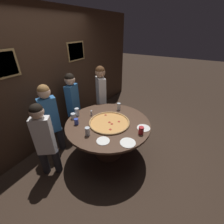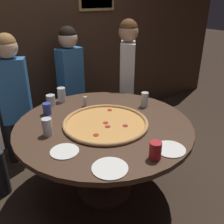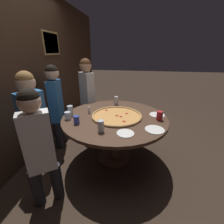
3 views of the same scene
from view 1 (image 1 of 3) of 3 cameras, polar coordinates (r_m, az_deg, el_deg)
name	(u,v)px [view 1 (image 1 of 3)]	position (r m, az deg, el deg)	size (l,w,h in m)	color
ground_plane	(108,153)	(3.15, -1.36, -15.26)	(24.00, 24.00, 0.00)	#38281E
back_wall	(50,80)	(3.29, -22.62, 11.21)	(6.40, 0.08, 2.60)	#3D281C
dining_table	(108,129)	(2.76, -1.51, -6.41)	(1.50, 1.50, 0.74)	#4C3323
giant_pizza	(109,122)	(2.66, -1.01, -3.93)	(0.72, 0.72, 0.03)	#E0994C
drink_cup_beside_pizza	(76,122)	(2.68, -13.43, -3.54)	(0.08, 0.08, 0.11)	#384CB7
drink_cup_near_right	(87,131)	(2.38, -9.33, -7.31)	(0.08, 0.08, 0.14)	silver
drink_cup_centre_back	(119,106)	(3.06, 2.59, 2.12)	(0.07, 0.07, 0.14)	silver
drink_cup_far_left	(141,130)	(2.43, 11.03, -6.90)	(0.08, 0.08, 0.12)	#B22328
drink_cup_far_right	(73,116)	(2.85, -14.52, -1.49)	(0.09, 0.09, 0.10)	silver
drink_cup_by_shaker	(77,112)	(2.93, -13.16, 0.06)	(0.08, 0.08, 0.15)	silver
white_plate_far_back	(143,128)	(2.59, 11.91, -5.97)	(0.22, 0.22, 0.01)	white
white_plate_right_side	(128,143)	(2.26, 6.04, -11.56)	(0.23, 0.23, 0.01)	white
white_plate_left_side	(103,141)	(2.28, -3.42, -10.92)	(0.20, 0.20, 0.01)	white
condiment_shaker	(92,113)	(2.89, -7.81, -0.35)	(0.04, 0.04, 0.10)	silver
diner_far_right	(73,101)	(3.38, -14.69, 3.92)	(0.37, 0.22, 1.43)	#232328
diner_far_left	(44,137)	(2.55, -24.50, -8.78)	(0.29, 0.34, 1.33)	#232328
diner_side_right	(101,94)	(3.56, -4.20, 6.89)	(0.35, 0.37, 1.50)	#232328
diner_centre_back	(50,117)	(2.94, -22.62, -1.73)	(0.37, 0.27, 1.42)	#232328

